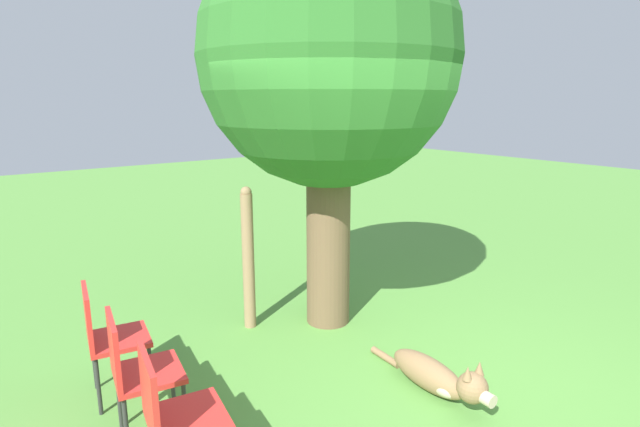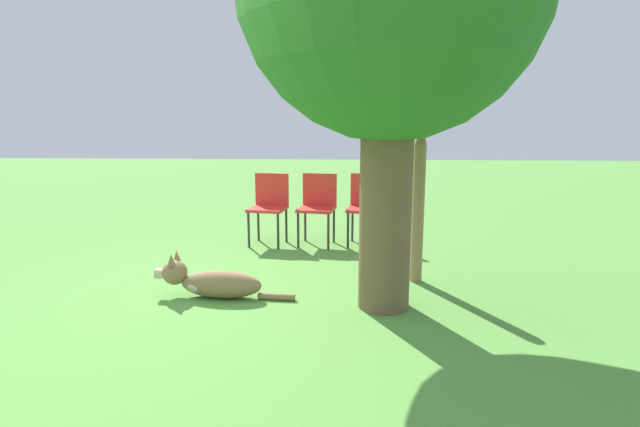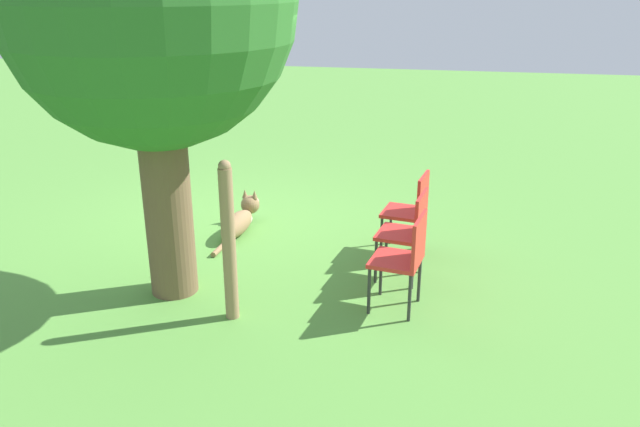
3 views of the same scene
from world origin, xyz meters
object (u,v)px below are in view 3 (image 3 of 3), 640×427
at_px(fence_post, 229,241).
at_px(red_chair_1, 408,229).
at_px(oak_tree, 150,7).
at_px(dog, 240,220).
at_px(red_chair_0, 411,207).
at_px(red_chair_2, 405,255).

distance_m(fence_post, red_chair_1, 1.79).
xyz_separation_m(oak_tree, dog, (-0.13, -1.54, -2.42)).
bearing_deg(fence_post, red_chair_0, -130.25).
xyz_separation_m(red_chair_0, red_chair_2, (-0.03, 1.23, 0.00)).
height_order(oak_tree, red_chair_1, oak_tree).
height_order(dog, red_chair_1, red_chair_1).
xyz_separation_m(oak_tree, fence_post, (-0.70, 0.37, -1.84)).
bearing_deg(dog, red_chair_2, -122.45).
bearing_deg(red_chair_1, dog, -13.87).
relative_size(oak_tree, red_chair_1, 4.27).
bearing_deg(red_chair_1, fence_post, 45.75).
distance_m(dog, fence_post, 2.07).
distance_m(oak_tree, fence_post, 2.00).
bearing_deg(red_chair_1, red_chair_2, 100.60).
relative_size(oak_tree, red_chair_0, 4.27).
bearing_deg(fence_post, oak_tree, -27.84).
bearing_deg(oak_tree, red_chair_2, -178.05).
relative_size(red_chair_0, red_chair_1, 1.00).
bearing_deg(dog, red_chair_0, -93.11).
distance_m(oak_tree, dog, 2.87).
height_order(dog, red_chair_0, red_chair_0).
xyz_separation_m(dog, red_chair_1, (-1.99, 0.85, 0.38)).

